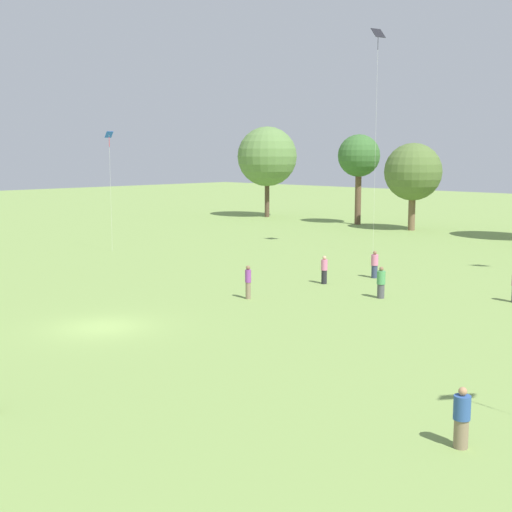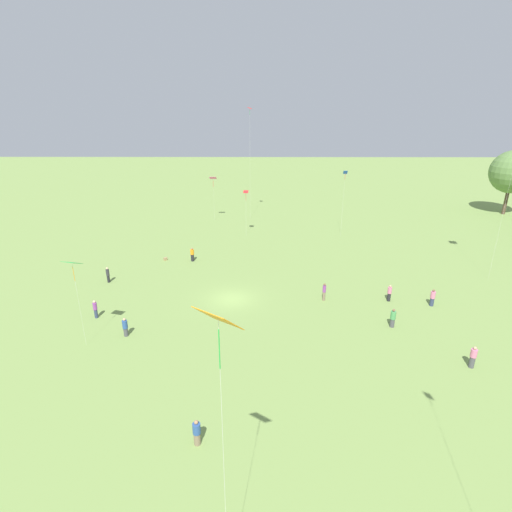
% 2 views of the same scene
% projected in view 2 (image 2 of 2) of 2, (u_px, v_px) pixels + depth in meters
% --- Properties ---
extents(ground_plane, '(240.00, 240.00, 0.00)m').
position_uv_depth(ground_plane, '(232.00, 299.00, 40.75)').
color(ground_plane, '#7A994C').
extents(tree_0, '(7.45, 7.45, 11.33)m').
position_uv_depth(tree_0, '(512.00, 172.00, 70.01)').
color(tree_0, brown).
rests_on(tree_0, ground_plane).
extents(person_0, '(0.44, 0.44, 1.79)m').
position_uv_depth(person_0, '(108.00, 275.00, 44.29)').
color(person_0, '#232328').
rests_on(person_0, ground_plane).
extents(person_1, '(0.45, 0.45, 1.78)m').
position_uv_depth(person_1, '(95.00, 309.00, 36.84)').
color(person_1, '#333D5B').
rests_on(person_1, ground_plane).
extents(person_2, '(0.64, 0.64, 1.77)m').
position_uv_depth(person_2, '(393.00, 318.00, 35.34)').
color(person_2, '#4C4C51').
rests_on(person_2, ground_plane).
extents(person_3, '(0.61, 0.61, 1.76)m').
position_uv_depth(person_3, '(433.00, 298.00, 39.10)').
color(person_3, '#333D5B').
rests_on(person_3, ground_plane).
extents(person_4, '(0.55, 0.55, 1.75)m').
position_uv_depth(person_4, '(389.00, 293.00, 40.06)').
color(person_4, '#232328').
rests_on(person_4, ground_plane).
extents(person_5, '(0.65, 0.65, 1.79)m').
position_uv_depth(person_5, '(192.00, 255.00, 50.40)').
color(person_5, '#232328').
rests_on(person_5, ground_plane).
extents(person_6, '(0.52, 0.52, 1.72)m').
position_uv_depth(person_6, '(197.00, 433.00, 23.00)').
color(person_6, '#847056').
rests_on(person_6, ground_plane).
extents(person_7, '(0.47, 0.47, 1.87)m').
position_uv_depth(person_7, '(324.00, 292.00, 40.15)').
color(person_7, '#847056').
rests_on(person_7, ground_plane).
extents(person_8, '(0.48, 0.48, 1.72)m').
position_uv_depth(person_8, '(125.00, 327.00, 33.94)').
color(person_8, '#4C4C51').
rests_on(person_8, ground_plane).
extents(person_9, '(0.57, 0.57, 1.80)m').
position_uv_depth(person_9, '(473.00, 357.00, 29.83)').
color(person_9, '#4C4C51').
rests_on(person_9, ground_plane).
extents(kite_1, '(0.84, 0.82, 18.26)m').
position_uv_depth(kite_1, '(250.00, 119.00, 63.86)').
color(kite_1, red).
rests_on(kite_1, ground_plane).
extents(kite_2, '(0.71, 0.75, 6.88)m').
position_uv_depth(kite_2, '(246.00, 194.00, 58.33)').
color(kite_2, red).
rests_on(kite_2, ground_plane).
extents(kite_3, '(0.41, 0.63, 9.75)m').
position_uv_depth(kite_3, '(345.00, 177.00, 57.69)').
color(kite_3, blue).
rests_on(kite_3, ground_plane).
extents(kite_6, '(1.34, 1.40, 7.57)m').
position_uv_depth(kite_6, '(72.00, 264.00, 30.37)').
color(kite_6, green).
rests_on(kite_6, ground_plane).
extents(kite_7, '(1.52, 1.59, 12.94)m').
position_uv_depth(kite_7, '(219.00, 328.00, 12.11)').
color(kite_7, orange).
rests_on(kite_7, ground_plane).
extents(kite_8, '(1.05, 1.15, 7.53)m').
position_uv_depth(kite_8, '(213.00, 179.00, 66.17)').
color(kite_8, '#E54C99').
rests_on(kite_8, ground_plane).
extents(picnic_bag_0, '(0.50, 0.50, 0.35)m').
position_uv_depth(picnic_bag_0, '(165.00, 259.00, 50.91)').
color(picnic_bag_0, '#A58459').
rests_on(picnic_bag_0, ground_plane).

